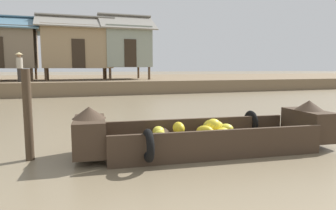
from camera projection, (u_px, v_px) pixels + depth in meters
name	position (u px, v px, depth m)	size (l,w,h in m)	color
ground_plane	(110.00, 114.00, 10.27)	(300.00, 300.00, 0.00)	#7A6B51
riverbank_strip	(81.00, 82.00, 26.07)	(160.00, 20.00, 0.79)	#756047
banana_boat	(209.00, 134.00, 5.60)	(4.89, 1.74, 0.90)	#3D2D21
stilt_house_mid_left	(1.00, 47.00, 18.82)	(4.70, 4.05, 4.05)	#4C3826
stilt_house_mid_right	(77.00, 47.00, 19.88)	(5.02, 3.16, 4.21)	#4C3826
stilt_house_right	(125.00, 47.00, 21.27)	(3.75, 4.00, 4.52)	#4C3826
vendor_person	(20.00, 65.00, 16.73)	(0.44, 0.44, 1.66)	#332D28
mooring_post	(28.00, 115.00, 4.98)	(0.14, 0.14, 1.53)	#423323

